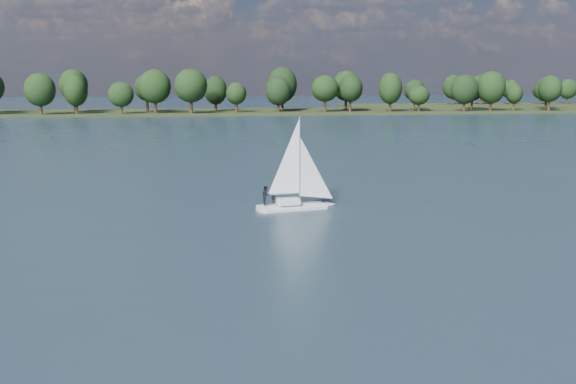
% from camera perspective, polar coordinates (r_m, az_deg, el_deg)
% --- Properties ---
extents(ground, '(700.00, 700.00, 0.00)m').
position_cam_1_polar(ground, '(116.22, -1.15, 4.33)').
color(ground, '#233342').
rests_on(ground, ground).
extents(far_shore, '(660.00, 40.00, 1.50)m').
position_cam_1_polar(far_shore, '(227.49, -4.77, 7.03)').
color(far_shore, black).
rests_on(far_shore, ground).
extents(far_shore_back, '(220.00, 30.00, 1.40)m').
position_cam_1_polar(far_shore_back, '(325.77, 24.18, 7.07)').
color(far_shore_back, black).
rests_on(far_shore_back, ground).
extents(sailboat, '(6.76, 2.97, 8.61)m').
position_cam_1_polar(sailboat, '(56.41, 0.37, 0.83)').
color(sailboat, silver).
rests_on(sailboat, ground).
extents(treeline, '(562.52, 74.24, 16.75)m').
position_cam_1_polar(treeline, '(223.21, -5.31, 9.04)').
color(treeline, black).
rests_on(treeline, ground).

